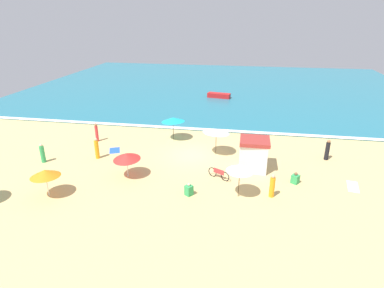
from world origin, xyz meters
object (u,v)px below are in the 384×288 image
at_px(parked_bicycle, 219,174).
at_px(beachgoer_1, 295,179).
at_px(lifeguard_cabana, 254,154).
at_px(small_boat_0, 219,95).
at_px(beach_umbrella_0, 216,131).
at_px(beachgoer_5, 43,154).
at_px(beachgoer_6, 189,190).
at_px(beachgoer_4, 272,186).
at_px(beach_umbrella_1, 45,173).
at_px(beach_umbrella_4, 240,168).
at_px(beachgoer_2, 327,150).
at_px(beachgoer_0, 97,132).
at_px(beachgoer_3, 97,149).
at_px(beach_umbrella_2, 127,156).
at_px(beach_umbrella_5, 173,120).

height_order(parked_bicycle, beachgoer_1, beachgoer_1).
height_order(lifeguard_cabana, small_boat_0, lifeguard_cabana).
relative_size(beach_umbrella_0, parked_bicycle, 1.89).
relative_size(beachgoer_5, beachgoer_6, 1.79).
bearing_deg(beachgoer_4, beachgoer_5, 172.98).
height_order(beach_umbrella_0, beachgoer_4, beach_umbrella_0).
bearing_deg(beach_umbrella_1, beach_umbrella_4, 9.62).
xyz_separation_m(beachgoer_1, beachgoer_2, (2.98, 4.51, 0.48)).
height_order(beach_umbrella_1, beachgoer_0, beach_umbrella_1).
bearing_deg(beachgoer_3, beachgoer_5, -159.66).
bearing_deg(parked_bicycle, beachgoer_3, 170.21).
bearing_deg(small_boat_0, beachgoer_6, -88.79).
bearing_deg(parked_bicycle, beachgoer_5, 178.81).
distance_m(lifeguard_cabana, beachgoer_3, 12.62).
xyz_separation_m(beachgoer_3, small_boat_0, (7.91, 21.76, -0.43)).
relative_size(beachgoer_1, beachgoer_4, 0.52).
bearing_deg(beach_umbrella_4, beach_umbrella_0, 108.42).
distance_m(beach_umbrella_2, beach_umbrella_4, 8.18).
bearing_deg(beachgoer_2, beach_umbrella_5, 170.45).
relative_size(lifeguard_cabana, beachgoer_3, 1.36).
xyz_separation_m(beach_umbrella_0, parked_bicycle, (0.66, -4.25, -1.71)).
bearing_deg(beachgoer_1, parked_bicycle, -177.61).
bearing_deg(beachgoer_3, beach_umbrella_0, 14.74).
bearing_deg(beachgoer_5, small_boat_0, 62.96).
height_order(beach_umbrella_4, beachgoer_0, beach_umbrella_4).
bearing_deg(beachgoer_5, beachgoer_4, -7.02).
distance_m(beachgoer_2, beachgoer_5, 22.88).
relative_size(beach_umbrella_1, parked_bicycle, 1.59).
relative_size(beachgoer_0, beachgoer_3, 0.98).
relative_size(parked_bicycle, beachgoer_5, 1.02).
bearing_deg(small_boat_0, beach_umbrella_5, -99.32).
relative_size(lifeguard_cabana, beachgoer_5, 1.53).
distance_m(beach_umbrella_2, beachgoer_0, 8.18).
xyz_separation_m(beachgoer_4, small_boat_0, (-5.88, 25.40, -0.35)).
bearing_deg(beach_umbrella_0, small_boat_0, 94.71).
distance_m(beach_umbrella_0, beachgoer_4, 7.61).
height_order(beach_umbrella_5, beachgoer_4, beach_umbrella_5).
bearing_deg(beachgoer_4, lifeguard_cabana, 106.75).
relative_size(beach_umbrella_5, beachgoer_1, 3.62).
xyz_separation_m(beach_umbrella_5, beachgoer_5, (-9.13, -6.68, -1.24)).
distance_m(beach_umbrella_0, beachgoer_0, 11.32).
height_order(beach_umbrella_2, parked_bicycle, beach_umbrella_2).
distance_m(beach_umbrella_0, beach_umbrella_2, 7.82).
bearing_deg(beachgoer_4, parked_bicycle, 152.48).
xyz_separation_m(beach_umbrella_5, beachgoer_2, (13.31, -2.24, -1.15)).
relative_size(beach_umbrella_5, beachgoer_2, 1.77).
distance_m(beach_umbrella_4, small_boat_0, 26.07).
bearing_deg(beachgoer_6, beachgoer_3, 152.61).
bearing_deg(lifeguard_cabana, beachgoer_6, -131.62).
relative_size(beachgoer_4, small_boat_0, 0.49).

